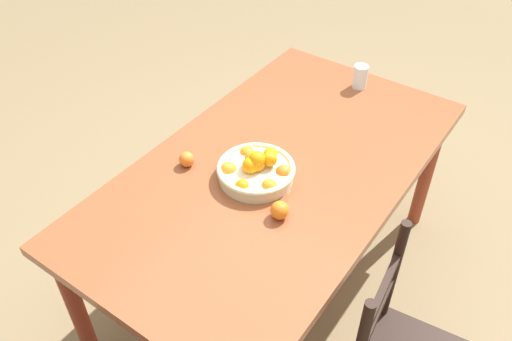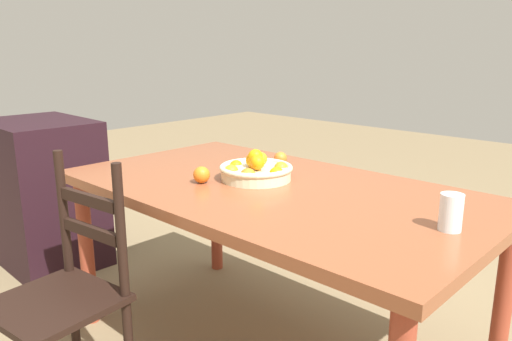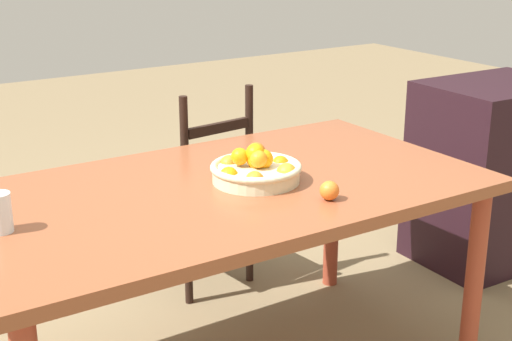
{
  "view_description": "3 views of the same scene",
  "coord_description": "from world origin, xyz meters",
  "px_view_note": "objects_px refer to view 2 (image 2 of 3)",
  "views": [
    {
      "loc": [
        1.41,
        0.89,
        2.21
      ],
      "look_at": [
        0.11,
        -0.03,
        0.82
      ],
      "focal_mm": 36.95,
      "sensor_mm": 36.0,
      "label": 1
    },
    {
      "loc": [
        -1.31,
        1.48,
        1.34
      ],
      "look_at": [
        0.11,
        -0.03,
        0.82
      ],
      "focal_mm": 34.8,
      "sensor_mm": 36.0,
      "label": 2
    },
    {
      "loc": [
        -1.2,
        -2.07,
        1.63
      ],
      "look_at": [
        0.11,
        -0.03,
        0.82
      ],
      "focal_mm": 52.15,
      "sensor_mm": 36.0,
      "label": 3
    }
  ],
  "objects_px": {
    "dining_table": "(271,204)",
    "orange_loose_1": "(202,175)",
    "chair_near_window": "(65,298)",
    "fruit_bowl": "(256,170)",
    "orange_loose_0": "(280,158)",
    "cabinet": "(45,193)",
    "drinking_glass": "(451,212)"
  },
  "relations": [
    {
      "from": "dining_table",
      "to": "orange_loose_0",
      "type": "relative_size",
      "value": 28.05
    },
    {
      "from": "drinking_glass",
      "to": "fruit_bowl",
      "type": "bearing_deg",
      "value": -1.77
    },
    {
      "from": "orange_loose_1",
      "to": "drinking_glass",
      "type": "xyz_separation_m",
      "value": [
        -0.99,
        -0.17,
        0.02
      ]
    },
    {
      "from": "cabinet",
      "to": "orange_loose_0",
      "type": "relative_size",
      "value": 14.14
    },
    {
      "from": "fruit_bowl",
      "to": "orange_loose_0",
      "type": "distance_m",
      "value": 0.3
    },
    {
      "from": "orange_loose_0",
      "to": "orange_loose_1",
      "type": "relative_size",
      "value": 0.9
    },
    {
      "from": "dining_table",
      "to": "cabinet",
      "type": "relative_size",
      "value": 1.98
    },
    {
      "from": "cabinet",
      "to": "orange_loose_1",
      "type": "xyz_separation_m",
      "value": [
        -1.43,
        -0.07,
        0.36
      ]
    },
    {
      "from": "dining_table",
      "to": "fruit_bowl",
      "type": "height_order",
      "value": "fruit_bowl"
    },
    {
      "from": "orange_loose_0",
      "to": "orange_loose_1",
      "type": "xyz_separation_m",
      "value": [
        0.03,
        0.48,
        0.0
      ]
    },
    {
      "from": "orange_loose_1",
      "to": "drinking_glass",
      "type": "relative_size",
      "value": 0.6
    },
    {
      "from": "dining_table",
      "to": "orange_loose_1",
      "type": "height_order",
      "value": "orange_loose_1"
    },
    {
      "from": "dining_table",
      "to": "drinking_glass",
      "type": "relative_size",
      "value": 15.17
    },
    {
      "from": "cabinet",
      "to": "fruit_bowl",
      "type": "relative_size",
      "value": 2.85
    },
    {
      "from": "dining_table",
      "to": "fruit_bowl",
      "type": "xyz_separation_m",
      "value": [
        0.11,
        -0.03,
        0.12
      ]
    },
    {
      "from": "chair_near_window",
      "to": "orange_loose_1",
      "type": "height_order",
      "value": "chair_near_window"
    },
    {
      "from": "dining_table",
      "to": "fruit_bowl",
      "type": "distance_m",
      "value": 0.17
    },
    {
      "from": "chair_near_window",
      "to": "fruit_bowl",
      "type": "bearing_deg",
      "value": 68.27
    },
    {
      "from": "orange_loose_0",
      "to": "drinking_glass",
      "type": "bearing_deg",
      "value": 162.29
    },
    {
      "from": "chair_near_window",
      "to": "drinking_glass",
      "type": "xyz_separation_m",
      "value": [
        -1.07,
        -0.77,
        0.39
      ]
    },
    {
      "from": "orange_loose_1",
      "to": "chair_near_window",
      "type": "bearing_deg",
      "value": 82.01
    },
    {
      "from": "dining_table",
      "to": "cabinet",
      "type": "height_order",
      "value": "cabinet"
    },
    {
      "from": "chair_near_window",
      "to": "cabinet",
      "type": "height_order",
      "value": "chair_near_window"
    },
    {
      "from": "dining_table",
      "to": "cabinet",
      "type": "bearing_deg",
      "value": 8.09
    },
    {
      "from": "chair_near_window",
      "to": "orange_loose_1",
      "type": "xyz_separation_m",
      "value": [
        -0.08,
        -0.6,
        0.37
      ]
    },
    {
      "from": "dining_table",
      "to": "orange_loose_0",
      "type": "distance_m",
      "value": 0.39
    },
    {
      "from": "cabinet",
      "to": "fruit_bowl",
      "type": "height_order",
      "value": "fruit_bowl"
    },
    {
      "from": "dining_table",
      "to": "orange_loose_1",
      "type": "relative_size",
      "value": 25.21
    },
    {
      "from": "fruit_bowl",
      "to": "drinking_glass",
      "type": "xyz_separation_m",
      "value": [
        -0.86,
        0.03,
        0.02
      ]
    },
    {
      "from": "dining_table",
      "to": "cabinet",
      "type": "xyz_separation_m",
      "value": [
        1.68,
        0.24,
        -0.25
      ]
    },
    {
      "from": "orange_loose_1",
      "to": "drinking_glass",
      "type": "distance_m",
      "value": 1.01
    },
    {
      "from": "fruit_bowl",
      "to": "orange_loose_0",
      "type": "height_order",
      "value": "fruit_bowl"
    }
  ]
}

